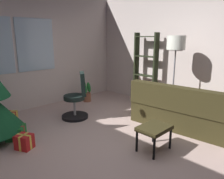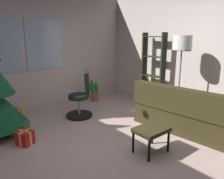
# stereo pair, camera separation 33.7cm
# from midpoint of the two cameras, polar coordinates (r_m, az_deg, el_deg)

# --- Properties ---
(ground_plane) EXTENTS (4.84, 5.66, 0.10)m
(ground_plane) POSITION_cam_midpoint_polar(r_m,az_deg,el_deg) (3.49, -1.17, -16.15)
(ground_plane) COLOR #C4A59A
(wall_back_with_windows) EXTENTS (4.84, 0.12, 2.74)m
(wall_back_with_windows) POSITION_cam_midpoint_polar(r_m,az_deg,el_deg) (5.48, -22.87, 9.50)
(wall_back_with_windows) COLOR beige
(wall_back_with_windows) RESTS_ON ground_plane
(wall_right_with_frames) EXTENTS (0.12, 5.66, 2.74)m
(wall_right_with_frames) POSITION_cam_midpoint_polar(r_m,az_deg,el_deg) (5.06, 19.83, 9.43)
(wall_right_with_frames) COLOR beige
(wall_right_with_frames) RESTS_ON ground_plane
(couch) EXTENTS (1.77, 1.88, 0.85)m
(couch) POSITION_cam_midpoint_polar(r_m,az_deg,el_deg) (4.41, 17.80, -5.36)
(couch) COLOR #332D16
(couch) RESTS_ON ground_plane
(footstool) EXTENTS (0.49, 0.37, 0.39)m
(footstool) POSITION_cam_midpoint_polar(r_m,az_deg,el_deg) (3.30, 8.31, -10.62)
(footstool) COLOR #332D16
(footstool) RESTS_ON ground_plane
(gift_box_red) EXTENTS (0.29, 0.30, 0.24)m
(gift_box_red) POSITION_cam_midpoint_polar(r_m,az_deg,el_deg) (3.73, -24.83, -12.58)
(gift_box_red) COLOR red
(gift_box_red) RESTS_ON ground_plane
(gift_box_green) EXTENTS (0.40, 0.40, 0.22)m
(gift_box_green) POSITION_cam_midpoint_polar(r_m,az_deg,el_deg) (4.14, -26.41, -10.28)
(gift_box_green) COLOR #1E722D
(gift_box_green) RESTS_ON ground_plane
(gift_box_gold) EXTENTS (0.38, 0.37, 0.29)m
(gift_box_gold) POSITION_cam_midpoint_polar(r_m,az_deg,el_deg) (4.72, -27.80, -7.03)
(gift_box_gold) COLOR gold
(gift_box_gold) RESTS_ON ground_plane
(office_chair) EXTENTS (0.59, 0.58, 0.98)m
(office_chair) POSITION_cam_midpoint_polar(r_m,az_deg,el_deg) (4.61, -11.41, -2.95)
(office_chair) COLOR black
(office_chair) RESTS_ON ground_plane
(bookshelf) EXTENTS (0.18, 0.64, 1.80)m
(bookshelf) POSITION_cam_midpoint_polar(r_m,az_deg,el_deg) (5.50, 7.27, 4.50)
(bookshelf) COLOR black
(bookshelf) RESTS_ON ground_plane
(floor_lamp) EXTENTS (0.38, 0.38, 1.72)m
(floor_lamp) POSITION_cam_midpoint_polar(r_m,az_deg,el_deg) (4.59, 14.63, 10.63)
(floor_lamp) COLOR slate
(floor_lamp) RESTS_ON ground_plane
(potted_plant) EXTENTS (0.28, 0.32, 0.57)m
(potted_plant) POSITION_cam_midpoint_polar(r_m,az_deg,el_deg) (5.81, -8.63, -0.46)
(potted_plant) COLOR #96583F
(potted_plant) RESTS_ON ground_plane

